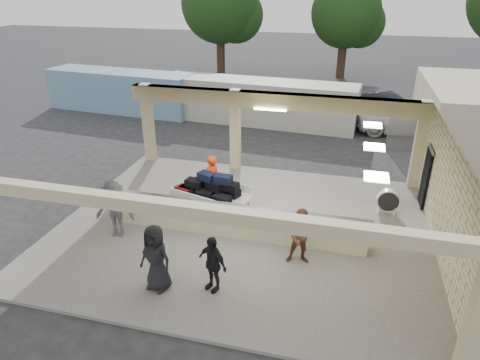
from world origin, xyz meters
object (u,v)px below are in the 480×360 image
(drum_fan, at_px, (388,200))
(container_white, at_px, (257,102))
(container_blue, at_px, (121,91))
(car_white_a, at_px, (410,118))
(luggage_cart, at_px, (210,191))
(baggage_counter, at_px, (238,222))
(baggage_handler, at_px, (211,181))
(passenger_c, at_px, (115,209))
(passenger_a, at_px, (302,237))
(passenger_d, at_px, (156,258))
(passenger_b, at_px, (212,263))
(car_dark, at_px, (384,105))

(drum_fan, distance_m, container_white, 11.74)
(container_blue, bearing_deg, car_white_a, 5.34)
(luggage_cart, bearing_deg, baggage_counter, -27.20)
(baggage_handler, distance_m, passenger_c, 3.58)
(passenger_a, xyz_separation_m, passenger_d, (-3.51, -2.09, 0.08))
(passenger_b, bearing_deg, drum_fan, 76.30)
(baggage_counter, bearing_deg, passenger_d, -114.28)
(car_dark, bearing_deg, baggage_handler, 179.27)
(container_blue, bearing_deg, passenger_c, -56.72)
(passenger_c, bearing_deg, passenger_d, -51.48)
(passenger_a, bearing_deg, passenger_c, 170.60)
(passenger_a, bearing_deg, passenger_d, -158.83)
(baggage_handler, distance_m, passenger_d, 4.83)
(passenger_d, bearing_deg, car_dark, 84.69)
(passenger_a, xyz_separation_m, passenger_b, (-2.09, -1.77, -0.06))
(drum_fan, height_order, passenger_d, passenger_d)
(passenger_b, bearing_deg, car_dark, 101.18)
(drum_fan, xyz_separation_m, passenger_d, (-6.07, -5.78, 0.46))
(car_dark, bearing_deg, luggage_cart, -179.42)
(baggage_counter, height_order, container_white, container_white)
(baggage_counter, xyz_separation_m, passenger_c, (-3.73, -0.98, 0.46))
(car_white_a, bearing_deg, baggage_counter, 146.21)
(passenger_c, relative_size, car_dark, 0.43)
(passenger_a, distance_m, container_blue, 18.87)
(baggage_counter, relative_size, passenger_b, 5.13)
(passenger_b, distance_m, passenger_d, 1.46)
(car_dark, height_order, container_white, container_white)
(luggage_cart, height_order, container_blue, container_blue)
(luggage_cart, xyz_separation_m, passenger_b, (1.35, -3.96, 0.01))
(baggage_handler, xyz_separation_m, car_white_a, (7.74, 10.87, -0.26))
(passenger_a, xyz_separation_m, passenger_c, (-5.86, -0.02, 0.09))
(drum_fan, relative_size, container_blue, 0.09)
(passenger_b, distance_m, car_dark, 18.75)
(drum_fan, bearing_deg, baggage_counter, -150.54)
(passenger_c, distance_m, container_blue, 15.41)
(luggage_cart, xyz_separation_m, car_dark, (6.40, 14.10, -0.15))
(baggage_counter, bearing_deg, passenger_b, -89.21)
(passenger_b, bearing_deg, luggage_cart, 135.63)
(baggage_counter, height_order, passenger_a, passenger_a)
(baggage_handler, height_order, car_white_a, baggage_handler)
(passenger_d, bearing_deg, container_blue, 135.49)
(car_white_a, bearing_deg, drum_fan, 163.53)
(car_white_a, bearing_deg, passenger_b, 150.53)
(passenger_d, bearing_deg, car_white_a, 78.00)
(drum_fan, height_order, passenger_a, passenger_a)
(drum_fan, bearing_deg, passenger_c, -156.93)
(car_white_a, bearing_deg, passenger_d, 146.63)
(baggage_handler, bearing_deg, car_white_a, 177.46)
(car_dark, bearing_deg, car_white_a, -130.85)
(baggage_handler, relative_size, car_white_a, 0.34)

